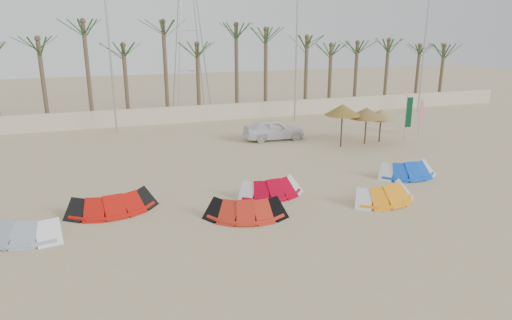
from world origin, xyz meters
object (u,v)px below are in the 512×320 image
object	(u,v)px
kite_red_left	(112,200)
kite_red_mid	(243,206)
car	(274,129)
kite_red_right	(269,185)
kite_grey	(16,224)
parasol_mid	(381,114)
kite_orange	(382,191)
parasol_right	(367,113)
kite_blue	(404,168)
parasol_left	(343,110)

from	to	relation	value
kite_red_left	kite_red_mid	xyz separation A→B (m)	(5.09, -2.35, -0.00)
car	kite_red_right	bearing A→B (deg)	161.21
kite_grey	kite_red_left	world-z (taller)	same
kite_red_right	parasol_mid	world-z (taller)	parasol_mid
kite_red_left	kite_red_right	world-z (taller)	same
kite_grey	kite_orange	xyz separation A→B (m)	(14.89, -1.32, -0.00)
kite_grey	parasol_mid	bearing A→B (deg)	20.84
kite_grey	parasol_right	bearing A→B (deg)	21.62
kite_grey	kite_blue	size ratio (longest dim) A/B	1.31
kite_red_mid	kite_blue	size ratio (longest dim) A/B	1.11
kite_red_left	kite_red_mid	world-z (taller)	same
kite_red_right	kite_orange	size ratio (longest dim) A/B	0.96
kite_red_left	car	distance (m)	14.30
kite_blue	kite_grey	bearing A→B (deg)	-175.85
kite_orange	parasol_mid	distance (m)	11.03
kite_red_left	car	size ratio (longest dim) A/B	0.91
kite_red_mid	kite_blue	distance (m)	9.67
kite_grey	kite_red_right	bearing A→B (deg)	5.40
parasol_mid	car	size ratio (longest dim) A/B	0.54
kite_blue	parasol_mid	size ratio (longest dim) A/B	1.45
kite_red_left	kite_orange	xyz separation A→B (m)	(11.42, -2.68, -0.00)
kite_grey	kite_blue	distance (m)	18.00
car	parasol_mid	bearing A→B (deg)	-110.55
kite_grey	kite_red_right	size ratio (longest dim) A/B	1.32
kite_red_left	kite_orange	bearing A→B (deg)	-13.22
kite_red_right	kite_orange	distance (m)	5.05
parasol_left	car	size ratio (longest dim) A/B	0.67
parasol_left	parasol_right	bearing A→B (deg)	5.27
parasol_mid	parasol_right	size ratio (longest dim) A/B	0.92
kite_red_mid	parasol_left	xyz separation A→B (m)	(9.14, 8.57, 1.97)
kite_red_mid	kite_orange	distance (m)	6.34
kite_orange	parasol_left	size ratio (longest dim) A/B	1.20
kite_red_right	parasol_right	xyz separation A→B (m)	(9.17, 6.77, 1.63)
kite_grey	parasol_mid	xyz separation A→B (m)	(20.76, 7.90, 1.43)
kite_red_left	kite_blue	world-z (taller)	same
kite_orange	parasol_right	world-z (taller)	parasol_right
parasol_left	parasol_mid	distance (m)	3.13
kite_red_left	parasol_right	xyz separation A→B (m)	(16.10, 6.39, 1.63)
kite_grey	kite_orange	distance (m)	14.94
parasol_right	parasol_mid	bearing A→B (deg)	7.13
kite_grey	parasol_right	xyz separation A→B (m)	(19.56, 7.75, 1.63)
kite_grey	parasol_mid	world-z (taller)	parasol_mid
kite_orange	car	size ratio (longest dim) A/B	0.80
kite_blue	car	distance (m)	10.12
kite_red_left	kite_red_mid	size ratio (longest dim) A/B	1.06
parasol_right	parasol_left	bearing A→B (deg)	-174.73
kite_orange	parasol_right	size ratio (longest dim) A/B	1.37
kite_blue	car	size ratio (longest dim) A/B	0.78
car	kite_grey	bearing A→B (deg)	129.83
kite_grey	kite_orange	size ratio (longest dim) A/B	1.27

